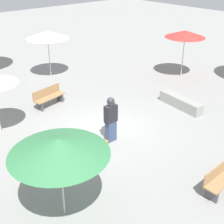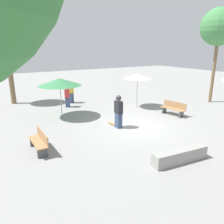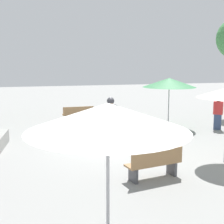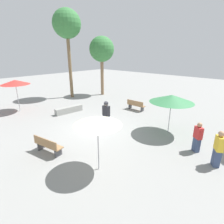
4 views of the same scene
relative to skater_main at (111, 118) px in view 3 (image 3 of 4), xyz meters
name	(u,v)px [view 3 (image 3 of 4)]	position (x,y,z in m)	size (l,w,h in m)	color
ground_plane	(108,146)	(0.28, 0.70, -0.96)	(60.00, 60.00, 0.00)	gray
skater_main	(111,118)	(0.00, 0.00, 0.00)	(0.47, 0.29, 1.78)	#38476B
skateboard	(124,139)	(-0.58, -0.02, -0.90)	(0.80, 0.21, 0.07)	#B7844C
bench_near	(154,164)	(-0.12, 4.21, -0.53)	(1.65, 0.74, 0.85)	#47474C
bench_far	(78,114)	(0.64, -4.28, -0.53)	(1.61, 0.47, 0.85)	#47474C
shade_umbrella_white	(108,117)	(2.03, 7.59, 1.43)	(2.33, 2.33, 2.60)	#B7B7BC
shade_umbrella_green	(169,83)	(-3.42, -1.97, 1.21)	(2.55, 2.55, 2.39)	#B7B7BC
bystander_far	(218,113)	(-5.42, -0.86, -0.18)	(0.48, 0.45, 1.55)	#38476B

